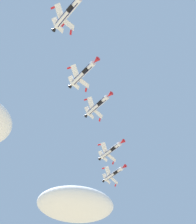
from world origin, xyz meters
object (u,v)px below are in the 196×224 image
object	(u,v)px
fighter_jet_right_wing	(98,105)
fighter_jet_left_outer	(111,150)
fighter_jet_left_wing	(83,73)
fighter_jet_lead	(68,13)
fighter_jet_right_outer	(114,174)

from	to	relation	value
fighter_jet_right_wing	fighter_jet_left_outer	world-z (taller)	fighter_jet_right_wing
fighter_jet_left_wing	fighter_jet_left_outer	bearing A→B (deg)	-141.40
fighter_jet_lead	fighter_jet_left_wing	size ratio (longest dim) A/B	1.00
fighter_jet_right_wing	fighter_jet_right_outer	xyz separation A→B (m)	(17.18, 40.74, -1.78)
fighter_jet_right_wing	fighter_jet_right_outer	world-z (taller)	fighter_jet_right_wing
fighter_jet_left_outer	fighter_jet_right_outer	distance (m)	21.05
fighter_jet_lead	fighter_jet_right_outer	size ratio (longest dim) A/B	1.00
fighter_jet_left_wing	fighter_jet_right_wing	size ratio (longest dim) A/B	1.00
fighter_jet_left_wing	fighter_jet_right_wing	xyz separation A→B (m)	(9.23, 17.53, 3.52)
fighter_jet_left_outer	fighter_jet_right_outer	bearing A→B (deg)	-132.67
fighter_jet_lead	fighter_jet_right_outer	xyz separation A→B (m)	(35.37, 79.39, 0.62)
fighter_jet_right_wing	fighter_jet_lead	bearing A→B (deg)	40.63
fighter_jet_right_wing	fighter_jet_left_outer	xyz separation A→B (m)	(10.54, 20.89, -4.01)
fighter_jet_left_wing	fighter_jet_right_wing	distance (m)	20.12
fighter_jet_lead	fighter_jet_left_outer	world-z (taller)	fighter_jet_lead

